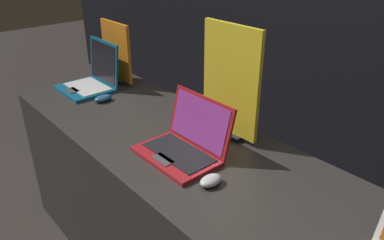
# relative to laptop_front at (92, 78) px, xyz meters

# --- Properties ---
(display_counter) EXTENTS (2.39, 0.72, 0.87)m
(display_counter) POSITION_rel_laptop_front_xyz_m (0.98, -0.03, -0.50)
(display_counter) COLOR #282623
(display_counter) RESTS_ON ground_plane
(laptop_front) EXTENTS (0.32, 0.30, 0.29)m
(laptop_front) POSITION_rel_laptop_front_xyz_m (0.00, 0.00, 0.00)
(laptop_front) COLOR #0F5170
(laptop_front) RESTS_ON display_counter
(mouse_front) EXTENTS (0.06, 0.11, 0.04)m
(mouse_front) POSITION_rel_laptop_front_xyz_m (0.22, -0.05, -0.05)
(mouse_front) COLOR navy
(mouse_front) RESTS_ON display_counter
(promo_stand_front) EXTENTS (0.30, 0.07, 0.39)m
(promo_stand_front) POSITION_rel_laptop_front_xyz_m (-0.00, 0.19, 0.12)
(promo_stand_front) COLOR black
(promo_stand_front) RESTS_ON display_counter
(laptop_middle) EXTENTS (0.36, 0.29, 0.24)m
(laptop_middle) POSITION_rel_laptop_front_xyz_m (0.98, -0.07, -0.01)
(laptop_middle) COLOR maroon
(laptop_middle) RESTS_ON display_counter
(mouse_middle) EXTENTS (0.06, 0.10, 0.04)m
(mouse_middle) POSITION_rel_laptop_front_xyz_m (1.21, -0.14, -0.05)
(mouse_middle) COLOR #B2B2B7
(mouse_middle) RESTS_ON display_counter
(promo_stand_middle) EXTENTS (0.33, 0.07, 0.53)m
(promo_stand_middle) POSITION_rel_laptop_front_xyz_m (0.98, 0.20, 0.19)
(promo_stand_middle) COLOR black
(promo_stand_middle) RESTS_ON display_counter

